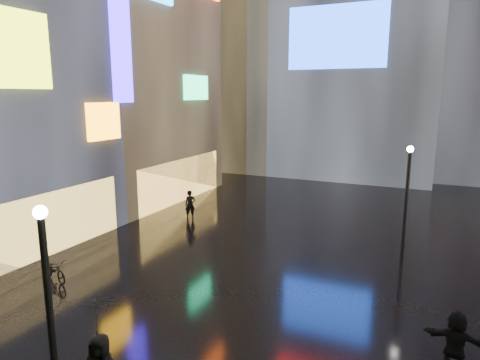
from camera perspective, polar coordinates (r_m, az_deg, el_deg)
The scene contains 9 objects.
ground at distance 21.14m, azimuth 9.34°, elevation -9.44°, with size 140.00×140.00×0.00m, color black.
building_left_far at distance 33.01m, azimuth -15.74°, elevation 17.10°, with size 10.28×12.00×22.00m.
tower_flank_left at distance 45.68m, azimuth 0.01°, elevation 18.36°, with size 10.00×10.00×26.00m, color black.
lamp_near at distance 10.56m, azimuth -24.10°, elevation -15.03°, with size 0.30×0.30×5.20m.
lamp_far at distance 20.94m, azimuth 21.34°, elevation -1.87°, with size 0.30×0.30×5.20m.
pedestrian_5 at distance 13.66m, azimuth 26.78°, elevation -18.72°, with size 1.64×0.52×1.77m, color black.
pedestrian_6 at distance 26.11m, azimuth -6.65°, elevation -3.30°, with size 0.64×0.42×1.75m, color black.
umbrella_2 at distance 10.93m, azimuth -18.52°, elevation -17.03°, with size 0.98×1.00×0.90m, color black.
bicycle at distance 19.26m, azimuth -23.47°, elevation -10.91°, with size 0.62×1.77×0.93m, color black.
Camera 1 is at (5.18, 0.91, 7.47)m, focal length 32.00 mm.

